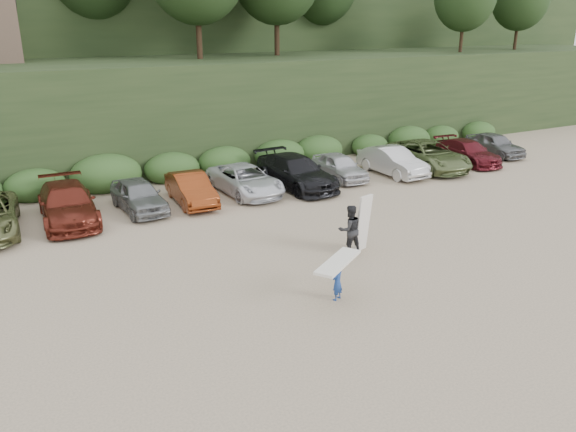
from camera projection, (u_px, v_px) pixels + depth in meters
ground at (354, 272)px, 19.53m from camera, size 120.00×120.00×0.00m
parked_cars at (244, 181)px, 27.78m from camera, size 36.84×6.20×1.65m
child_surfer at (338, 273)px, 17.30m from camera, size 2.19×1.72×1.33m
adult_surfer at (351, 229)px, 20.80m from camera, size 1.39×0.81×2.22m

